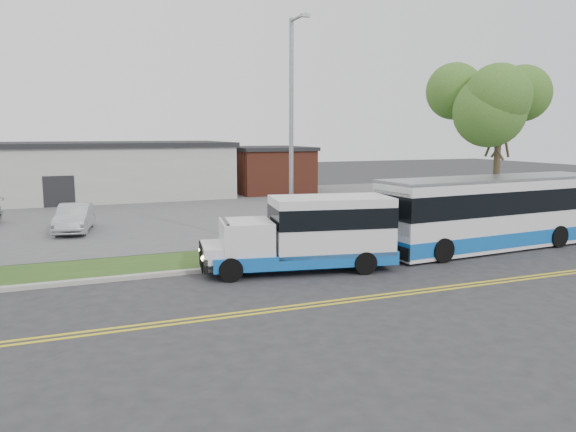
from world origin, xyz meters
name	(u,v)px	position (x,y,z in m)	size (l,w,h in m)	color
ground	(244,276)	(0.00, 0.00, 0.00)	(140.00, 140.00, 0.00)	#28282B
lane_line_north	(283,307)	(0.00, -3.85, 0.01)	(70.00, 0.12, 0.01)	gold
lane_line_south	(287,310)	(0.00, -4.15, 0.01)	(70.00, 0.12, 0.01)	gold
curb	(235,267)	(0.00, 1.10, 0.07)	(80.00, 0.30, 0.15)	#9E9B93
verge	(222,258)	(0.00, 2.90, 0.05)	(80.00, 3.30, 0.10)	#244B19
parking_lot	(162,213)	(0.00, 17.00, 0.05)	(80.00, 25.00, 0.10)	#4C4C4F
commercial_building	(58,171)	(-6.00, 27.00, 2.18)	(25.40, 10.40, 4.35)	#9E9E99
brick_wing	(268,170)	(10.50, 26.00, 1.96)	(6.30, 7.30, 3.90)	brown
tree_east	(500,109)	(14.00, 3.00, 6.20)	(5.20, 5.20, 8.33)	#392E1F
streetlight_near	(292,129)	(3.00, 2.73, 5.23)	(0.35, 1.53, 9.50)	gray
shuttle_bus	(312,231)	(2.68, -0.04, 1.46)	(7.39, 3.46, 2.73)	#0F53A9
transit_bus	(494,212)	(11.81, 0.60, 1.60)	(11.55, 3.45, 3.16)	silver
parked_car_a	(75,218)	(-5.32, 11.38, 0.81)	(1.49, 4.28, 1.41)	#AEB0B5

